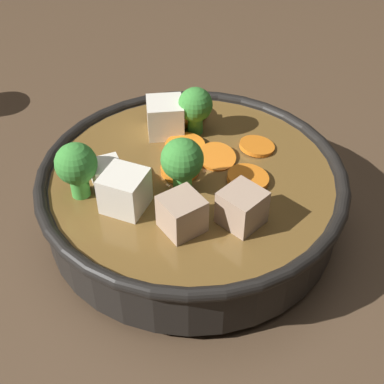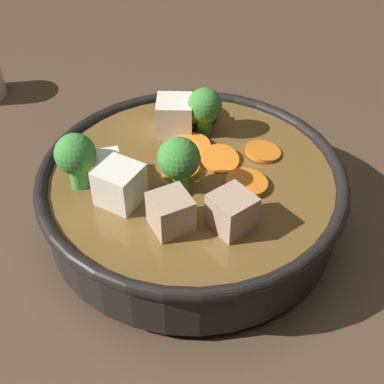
% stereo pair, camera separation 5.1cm
% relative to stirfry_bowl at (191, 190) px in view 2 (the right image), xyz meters
% --- Properties ---
extents(ground_plane, '(3.00, 3.00, 0.00)m').
position_rel_stirfry_bowl_xyz_m(ground_plane, '(-0.00, -0.00, -0.04)').
color(ground_plane, '#4C3826').
extents(stirfry_bowl, '(0.29, 0.29, 0.12)m').
position_rel_stirfry_bowl_xyz_m(stirfry_bowl, '(0.00, 0.00, 0.00)').
color(stirfry_bowl, black).
rests_on(stirfry_bowl, ground_plane).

